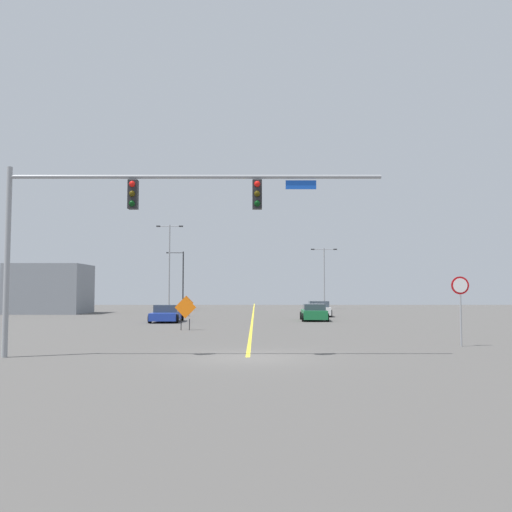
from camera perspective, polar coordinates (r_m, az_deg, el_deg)
ground at (r=19.56m, az=-0.65°, el=-10.53°), size 140.65×140.65×0.00m
road_centre_stripe at (r=58.53m, az=-0.07°, el=-5.92°), size 0.16×78.14×0.01m
traffic_signal_assembly at (r=20.08m, az=-12.23°, el=4.68°), size 13.48×0.44×6.80m
stop_sign at (r=24.78m, az=20.77°, el=-4.04°), size 0.76×0.07×2.95m
street_lamp_mid_left at (r=69.70m, az=7.34°, el=-1.75°), size 3.31×0.24×7.72m
street_lamp_mid_right at (r=62.25m, az=-8.82°, el=-0.57°), size 3.01×0.24×9.76m
street_lamp_far_right at (r=70.45m, az=-7.56°, el=-2.16°), size 2.25×0.24×7.32m
construction_sign_left_shoulder at (r=32.92m, az=-7.16°, el=-5.50°), size 1.30×0.20×2.00m
construction_sign_right_shoulder at (r=49.93m, az=-7.08°, el=-4.96°), size 1.31×0.20×1.89m
car_green_near at (r=43.19m, az=6.28°, el=-5.89°), size 2.15×4.43×1.31m
car_blue_mid at (r=41.68m, az=-9.09°, el=-6.00°), size 2.21×4.37×1.28m
car_white_far at (r=50.09m, az=6.75°, el=-5.53°), size 2.25×4.05×1.40m
roadside_building_west at (r=59.86m, az=-20.52°, el=-3.24°), size 7.47×5.97×5.02m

